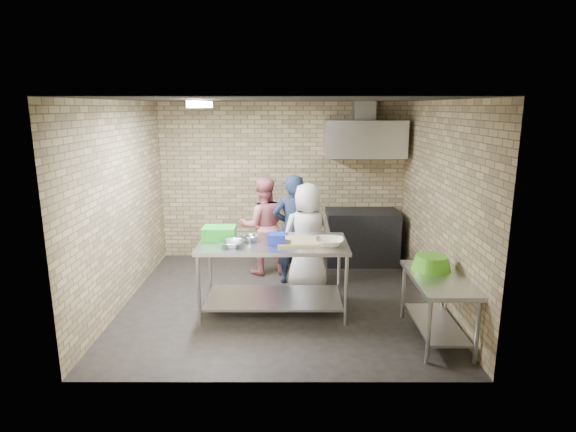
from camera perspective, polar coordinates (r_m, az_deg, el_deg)
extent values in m
plane|color=black|center=(6.64, -0.88, -10.10)|extent=(4.20, 4.20, 0.00)
plane|color=black|center=(6.11, -0.97, 13.88)|extent=(4.20, 4.20, 0.00)
cube|color=tan|center=(8.20, -0.69, 4.21)|extent=(4.20, 0.06, 2.70)
cube|color=tan|center=(4.30, -1.37, -4.04)|extent=(4.20, 0.06, 2.70)
cube|color=tan|center=(6.61, -19.43, 1.30)|extent=(0.06, 4.00, 2.70)
cube|color=tan|center=(6.55, 17.79, 1.30)|extent=(0.06, 4.00, 2.70)
cube|color=#B2B3B9|center=(6.15, -1.77, -7.36)|extent=(1.88, 0.94, 0.94)
cube|color=silver|center=(5.74, 17.52, -10.54)|extent=(0.60, 1.20, 0.75)
cube|color=black|center=(8.15, 8.85, -2.49)|extent=(1.20, 0.70, 0.90)
cube|color=silver|center=(7.92, 9.21, 9.18)|extent=(1.30, 0.60, 0.60)
cube|color=#A5A8AD|center=(8.05, 9.16, 12.45)|extent=(0.35, 0.30, 0.30)
cube|color=#3F2B19|center=(8.17, 11.06, 7.96)|extent=(0.80, 0.20, 0.04)
cube|color=white|center=(6.21, -10.49, 13.10)|extent=(0.10, 1.25, 0.08)
cube|color=green|center=(6.15, -8.30, -2.06)|extent=(0.42, 0.31, 0.17)
cube|color=#192CBF|center=(5.88, -1.35, -2.79)|extent=(0.21, 0.21, 0.14)
cube|color=tan|center=(5.97, 1.56, -3.06)|extent=(0.57, 0.44, 0.03)
imported|color=#B6B8BE|center=(5.83, -6.79, -3.34)|extent=(0.32, 0.32, 0.07)
imported|color=silver|center=(6.05, -4.63, -2.69)|extent=(0.25, 0.25, 0.07)
imported|color=beige|center=(5.86, 5.02, -3.14)|extent=(0.40, 0.40, 0.09)
cylinder|color=#B22619|center=(8.12, 9.34, 8.78)|extent=(0.07, 0.07, 0.18)
cylinder|color=green|center=(8.19, 12.13, 8.59)|extent=(0.06, 0.06, 0.15)
imported|color=black|center=(7.03, 0.59, -1.65)|extent=(0.63, 0.44, 1.65)
imported|color=#D16E75|center=(7.46, -3.03, -1.20)|extent=(0.85, 0.72, 1.55)
imported|color=silver|center=(6.85, 2.38, -2.46)|extent=(0.82, 0.59, 1.56)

